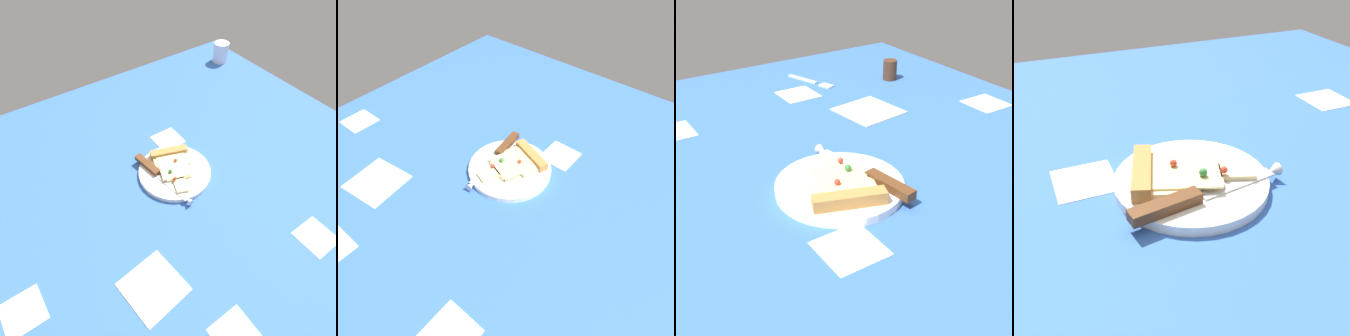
% 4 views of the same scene
% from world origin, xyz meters
% --- Properties ---
extents(ground_plane, '(1.33, 1.33, 0.03)m').
position_xyz_m(ground_plane, '(0.00, -0.00, -0.01)').
color(ground_plane, '#3360B7').
rests_on(ground_plane, ground).
extents(plate, '(0.22, 0.22, 0.02)m').
position_xyz_m(plate, '(-0.05, -0.03, 0.01)').
color(plate, white).
rests_on(plate, ground_plane).
extents(pizza_slice, '(0.19, 0.14, 0.02)m').
position_xyz_m(pizza_slice, '(-0.08, -0.02, 0.02)').
color(pizza_slice, beige).
rests_on(pizza_slice, plate).
extents(knife, '(0.24, 0.05, 0.02)m').
position_xyz_m(knife, '(-0.07, -0.08, 0.02)').
color(knife, silver).
rests_on(knife, plate).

